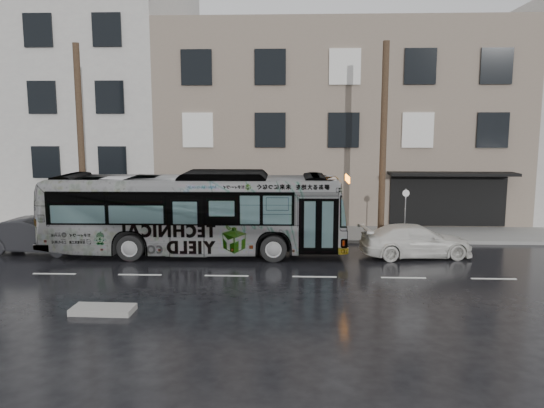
# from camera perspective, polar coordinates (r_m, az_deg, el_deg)

# --- Properties ---
(ground) EXTENTS (120.00, 120.00, 0.00)m
(ground) POSITION_cam_1_polar(r_m,az_deg,el_deg) (21.96, -4.09, -5.90)
(ground) COLOR black
(ground) RESTS_ON ground
(sidewalk) EXTENTS (90.00, 3.60, 0.15)m
(sidewalk) POSITION_cam_1_polar(r_m,az_deg,el_deg) (26.69, -2.92, -3.15)
(sidewalk) COLOR gray
(sidewalk) RESTS_ON ground
(building_taupe) EXTENTS (20.00, 12.00, 11.00)m
(building_taupe) POSITION_cam_1_polar(r_m,az_deg,el_deg) (33.94, 6.77, 8.49)
(building_taupe) COLOR gray
(building_taupe) RESTS_ON ground
(utility_pole_front) EXTENTS (0.30, 0.30, 9.00)m
(utility_pole_front) POSITION_cam_1_polar(r_m,az_deg,el_deg) (24.79, 11.88, 6.45)
(utility_pole_front) COLOR #483624
(utility_pole_front) RESTS_ON sidewalk
(utility_pole_rear) EXTENTS (0.30, 0.30, 9.00)m
(utility_pole_rear) POSITION_cam_1_polar(r_m,az_deg,el_deg) (26.39, -19.87, 6.24)
(utility_pole_rear) COLOR #483624
(utility_pole_rear) RESTS_ON sidewalk
(sign_post) EXTENTS (0.06, 0.06, 2.40)m
(sign_post) POSITION_cam_1_polar(r_m,az_deg,el_deg) (25.31, 14.11, -1.10)
(sign_post) COLOR slate
(sign_post) RESTS_ON sidewalk
(bus) EXTENTS (12.71, 3.18, 3.53)m
(bus) POSITION_cam_1_polar(r_m,az_deg,el_deg) (22.65, -8.25, -0.97)
(bus) COLOR #B2B2B2
(bus) RESTS_ON ground
(white_sedan) EXTENTS (4.82, 2.43, 1.34)m
(white_sedan) POSITION_cam_1_polar(r_m,az_deg,el_deg) (22.93, 15.21, -3.84)
(white_sedan) COLOR silver
(white_sedan) RESTS_ON ground
(dark_sedan) EXTENTS (4.67, 1.94, 1.50)m
(dark_sedan) POSITION_cam_1_polar(r_m,az_deg,el_deg) (24.90, -24.01, -3.13)
(dark_sedan) COLOR black
(dark_sedan) RESTS_ON ground
(slush_pile) EXTENTS (1.82, 0.85, 0.18)m
(slush_pile) POSITION_cam_1_polar(r_m,az_deg,el_deg) (16.56, -17.72, -10.78)
(slush_pile) COLOR #A29F9A
(slush_pile) RESTS_ON ground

